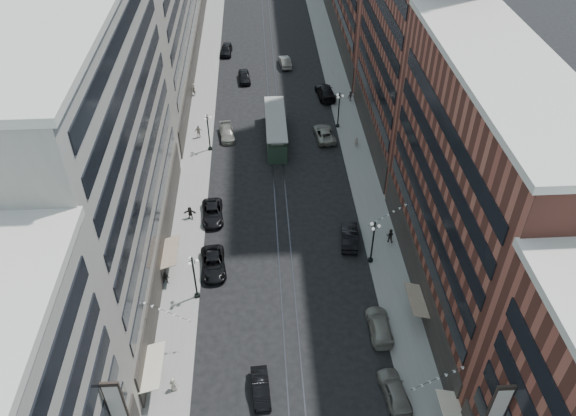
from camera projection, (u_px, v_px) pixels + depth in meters
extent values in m
plane|color=black|center=(275.00, 129.00, 82.10)|extent=(220.00, 220.00, 0.00)
cube|color=gray|center=(204.00, 98.00, 89.27)|extent=(4.00, 180.00, 0.15)
cube|color=gray|center=(341.00, 94.00, 90.27)|extent=(4.00, 180.00, 0.15)
cube|color=#2D2D33|center=(268.00, 97.00, 89.78)|extent=(0.12, 180.00, 0.02)
cube|color=#2D2D33|center=(277.00, 96.00, 89.84)|extent=(0.12, 180.00, 0.02)
cube|color=gray|center=(101.00, 158.00, 51.61)|extent=(8.00, 36.00, 28.00)
cube|color=brown|center=(476.00, 195.00, 50.56)|extent=(8.00, 30.00, 24.00)
cylinder|color=black|center=(197.00, 295.00, 56.80)|extent=(0.56, 0.56, 0.30)
cylinder|color=black|center=(195.00, 278.00, 55.25)|extent=(0.18, 0.18, 5.20)
sphere|color=black|center=(192.00, 258.00, 53.47)|extent=(0.24, 0.24, 0.24)
sphere|color=white|center=(197.00, 261.00, 53.74)|extent=(0.36, 0.36, 0.36)
sphere|color=white|center=(190.00, 258.00, 54.01)|extent=(0.36, 0.36, 0.36)
sphere|color=white|center=(189.00, 264.00, 53.41)|extent=(0.36, 0.36, 0.36)
cylinder|color=black|center=(210.00, 148.00, 77.64)|extent=(0.56, 0.56, 0.30)
cylinder|color=black|center=(209.00, 133.00, 76.08)|extent=(0.18, 0.18, 5.20)
sphere|color=black|center=(207.00, 115.00, 74.31)|extent=(0.24, 0.24, 0.24)
sphere|color=white|center=(210.00, 118.00, 74.58)|extent=(0.36, 0.36, 0.36)
sphere|color=white|center=(205.00, 116.00, 74.85)|extent=(0.36, 0.36, 0.36)
sphere|color=white|center=(205.00, 119.00, 74.25)|extent=(0.36, 0.36, 0.36)
cylinder|color=black|center=(370.00, 260.00, 60.72)|extent=(0.56, 0.56, 0.30)
cylinder|color=black|center=(373.00, 243.00, 59.17)|extent=(0.18, 0.18, 5.20)
sphere|color=black|center=(375.00, 223.00, 57.39)|extent=(0.24, 0.24, 0.24)
sphere|color=white|center=(379.00, 226.00, 57.66)|extent=(0.36, 0.36, 0.36)
sphere|color=white|center=(372.00, 224.00, 57.93)|extent=(0.36, 0.36, 0.36)
sphere|color=white|center=(373.00, 229.00, 57.33)|extent=(0.36, 0.36, 0.36)
cylinder|color=black|center=(338.00, 126.00, 82.33)|extent=(0.56, 0.56, 0.30)
cylinder|color=black|center=(339.00, 111.00, 80.77)|extent=(0.18, 0.18, 5.20)
sphere|color=black|center=(340.00, 93.00, 79.00)|extent=(0.24, 0.24, 0.24)
sphere|color=white|center=(343.00, 96.00, 79.27)|extent=(0.36, 0.36, 0.36)
sphere|color=white|center=(338.00, 95.00, 79.54)|extent=(0.36, 0.36, 0.36)
sphere|color=white|center=(338.00, 97.00, 78.94)|extent=(0.36, 0.36, 0.36)
cube|color=#263C2B|center=(276.00, 131.00, 79.12)|extent=(2.59, 12.41, 2.69)
cube|color=gray|center=(276.00, 121.00, 78.07)|extent=(1.65, 11.38, 0.62)
cube|color=gray|center=(276.00, 119.00, 77.81)|extent=(2.79, 12.62, 0.16)
cylinder|color=black|center=(277.00, 156.00, 76.15)|extent=(2.38, 0.72, 0.72)
cylinder|color=black|center=(275.00, 121.00, 83.33)|extent=(2.38, 0.72, 0.72)
imported|color=black|center=(213.00, 264.00, 59.62)|extent=(3.06, 5.70, 1.52)
imported|color=slate|center=(395.00, 391.00, 47.76)|extent=(2.58, 5.05, 1.65)
imported|color=black|center=(261.00, 388.00, 48.13)|extent=(1.77, 4.30, 1.38)
imported|color=#B3A594|center=(174.00, 384.00, 48.16)|extent=(0.79, 0.52, 1.51)
imported|color=black|center=(166.00, 278.00, 57.82)|extent=(0.74, 0.43, 1.50)
imported|color=black|center=(213.00, 213.00, 66.18)|extent=(2.78, 5.42, 1.46)
imported|color=gray|center=(227.00, 133.00, 79.98)|extent=(2.58, 5.09, 1.41)
imported|color=black|center=(226.00, 50.00, 101.82)|extent=(2.28, 5.03, 1.68)
imported|color=black|center=(349.00, 236.00, 62.87)|extent=(2.42, 5.24, 1.67)
imported|color=gray|center=(324.00, 133.00, 79.76)|extent=(3.08, 5.80, 1.55)
imported|color=black|center=(325.00, 92.00, 89.17)|extent=(3.19, 6.42, 1.79)
imported|color=black|center=(244.00, 77.00, 93.50)|extent=(2.25, 4.84, 1.60)
imported|color=slate|center=(285.00, 62.00, 97.96)|extent=(2.27, 5.08, 1.62)
imported|color=black|center=(190.00, 213.00, 65.90)|extent=(1.49, 0.51, 1.58)
imported|color=#BEB49E|center=(199.00, 131.00, 79.56)|extent=(1.16, 0.61, 1.91)
imported|color=black|center=(390.00, 236.00, 62.66)|extent=(0.98, 0.76, 1.79)
imported|color=#A7988A|center=(356.00, 142.00, 77.73)|extent=(0.63, 0.44, 1.64)
imported|color=black|center=(351.00, 96.00, 87.90)|extent=(1.14, 0.81, 1.63)
imported|color=gray|center=(379.00, 326.00, 53.24)|extent=(2.13, 5.19, 1.50)
imported|color=#9E9683|center=(194.00, 90.00, 89.25)|extent=(0.78, 0.85, 1.94)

